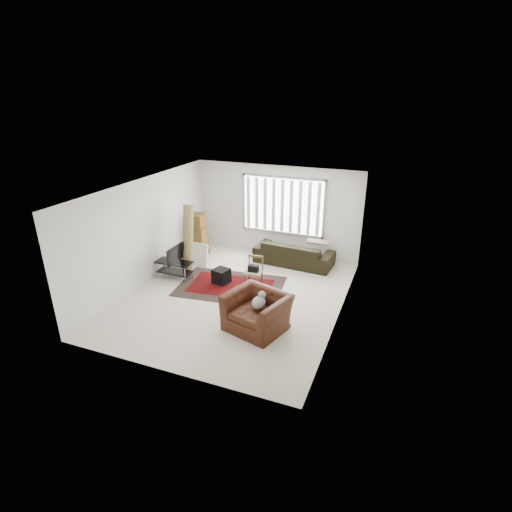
# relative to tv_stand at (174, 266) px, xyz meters

# --- Properties ---
(room) EXTENTS (6.00, 6.02, 2.71)m
(room) POSITION_rel_tv_stand_xyz_m (1.98, 0.15, 1.41)
(room) COLOR beige
(room) RESTS_ON ground
(persian_rug) EXTENTS (2.82, 2.06, 0.02)m
(persian_rug) POSITION_rel_tv_stand_xyz_m (1.60, 0.10, -0.34)
(persian_rug) COLOR black
(persian_rug) RESTS_ON ground
(tv_stand) EXTENTS (0.97, 0.44, 0.48)m
(tv_stand) POSITION_rel_tv_stand_xyz_m (0.00, 0.00, 0.00)
(tv_stand) COLOR black
(tv_stand) RESTS_ON ground
(tv) EXTENTS (0.10, 0.78, 0.45)m
(tv) POSITION_rel_tv_stand_xyz_m (-0.00, 0.00, 0.36)
(tv) COLOR black
(tv) RESTS_ON tv_stand
(subwoofer) EXTENTS (0.46, 0.46, 0.38)m
(subwoofer) POSITION_rel_tv_stand_xyz_m (1.30, 0.19, -0.14)
(subwoofer) COLOR black
(subwoofer) RESTS_ON persian_rug
(moving_boxes) EXTENTS (0.53, 0.49, 1.29)m
(moving_boxes) POSITION_rel_tv_stand_xyz_m (-0.20, 1.68, 0.25)
(moving_boxes) COLOR brown
(moving_boxes) RESTS_ON ground
(white_flatpack) EXTENTS (0.52, 0.25, 0.65)m
(white_flatpack) POSITION_rel_tv_stand_xyz_m (0.19, 1.02, -0.03)
(white_flatpack) COLOR silver
(white_flatpack) RESTS_ON ground
(rolled_rug) EXTENTS (0.45, 0.82, 1.86)m
(rolled_rug) POSITION_rel_tv_stand_xyz_m (0.13, 0.57, 0.58)
(rolled_rug) COLOR olive
(rolled_rug) RESTS_ON ground
(sofa) EXTENTS (2.32, 1.13, 0.87)m
(sofa) POSITION_rel_tv_stand_xyz_m (2.68, 2.09, 0.08)
(sofa) COLOR black
(sofa) RESTS_ON ground
(side_chair) EXTENTS (0.45, 0.45, 0.79)m
(side_chair) POSITION_rel_tv_stand_xyz_m (2.14, 0.36, 0.09)
(side_chair) COLOR #867257
(side_chair) RESTS_ON ground
(armchair) EXTENTS (1.47, 1.36, 0.91)m
(armchair) POSITION_rel_tv_stand_xyz_m (2.94, -1.45, 0.11)
(armchair) COLOR #3B180C
(armchair) RESTS_ON ground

